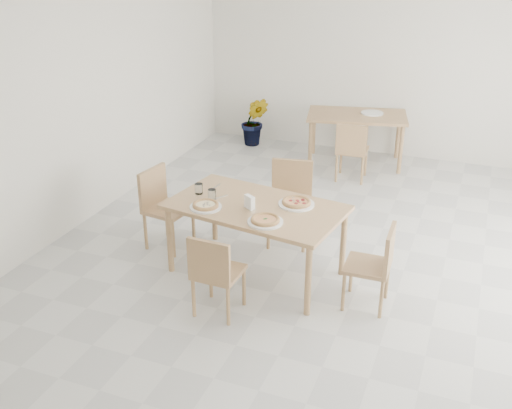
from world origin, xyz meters
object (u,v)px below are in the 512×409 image
(chair_south, at_px, (215,270))
(tumbler_b, at_px, (212,194))
(plate_pepperoni, at_px, (296,204))
(tumbler_a, at_px, (199,189))
(plate_empty, at_px, (372,113))
(pizza_mushroom, at_px, (206,205))
(main_table, at_px, (256,212))
(chair_west, at_px, (162,202))
(chair_north, at_px, (290,196))
(chair_east, at_px, (376,262))
(potted_plant, at_px, (255,121))
(napkin_holder, at_px, (250,203))
(chair_back_s, at_px, (352,148))
(chair_back_n, at_px, (356,114))
(second_table, at_px, (357,120))
(pizza_margherita, at_px, (265,220))
(plate_mushroom, at_px, (206,207))
(pizza_pepperoni, at_px, (296,202))
(plate_margherita, at_px, (265,222))

(chair_south, bearing_deg, tumbler_b, -62.63)
(plate_pepperoni, bearing_deg, tumbler_a, -174.52)
(chair_south, distance_m, plate_empty, 4.46)
(plate_empty, bearing_deg, pizza_mushroom, -102.35)
(main_table, height_order, chair_west, chair_west)
(chair_north, bearing_deg, pizza_mushroom, -126.22)
(tumbler_a, bearing_deg, chair_east, -6.58)
(chair_east, relative_size, potted_plant, 1.02)
(napkin_holder, distance_m, chair_back_s, 2.91)
(pizza_mushroom, height_order, chair_back_n, chair_back_n)
(pizza_mushroom, height_order, second_table, pizza_mushroom)
(tumbler_b, bearing_deg, chair_east, -4.56)
(chair_back_s, bearing_deg, pizza_margherita, 83.69)
(main_table, height_order, napkin_holder, napkin_holder)
(chair_back_n, bearing_deg, tumbler_b, -105.36)
(second_table, bearing_deg, plate_mushroom, -112.16)
(pizza_pepperoni, height_order, potted_plant, pizza_pepperoni)
(chair_west, bearing_deg, chair_south, -124.73)
(chair_east, xyz_separation_m, chair_back_n, (-1.19, 4.43, 0.06))
(pizza_margherita, height_order, tumbler_b, tumbler_b)
(main_table, xyz_separation_m, plate_margherita, (0.22, -0.32, 0.08))
(pizza_mushroom, bearing_deg, main_table, 28.01)
(main_table, height_order, tumbler_a, tumbler_a)
(chair_south, xyz_separation_m, tumbler_b, (-0.39, 0.80, 0.34))
(chair_west, xyz_separation_m, potted_plant, (-0.31, 3.52, -0.11))
(second_table, distance_m, chair_back_n, 0.82)
(pizza_margherita, xyz_separation_m, napkin_holder, (-0.24, 0.22, 0.04))
(tumbler_b, height_order, chair_back_s, tumbler_b)
(chair_south, bearing_deg, plate_margherita, -118.02)
(pizza_mushroom, height_order, napkin_holder, napkin_holder)
(plate_pepperoni, height_order, pizza_mushroom, pizza_mushroom)
(pizza_mushroom, relative_size, chair_back_n, 0.34)
(chair_back_s, distance_m, chair_back_n, 1.53)
(chair_east, relative_size, tumbler_b, 7.57)
(plate_mushroom, height_order, plate_empty, same)
(plate_mushroom, bearing_deg, potted_plant, 104.91)
(potted_plant, bearing_deg, pizza_margherita, -67.22)
(napkin_holder, height_order, plate_empty, napkin_holder)
(chair_north, bearing_deg, napkin_holder, -106.88)
(plate_empty, bearing_deg, pizza_margherita, -92.81)
(chair_east, height_order, pizza_mushroom, chair_east)
(pizza_mushroom, height_order, tumbler_b, tumbler_b)
(pizza_mushroom, relative_size, chair_back_s, 0.37)
(pizza_mushroom, distance_m, pizza_pepperoni, 0.88)
(plate_margherita, bearing_deg, tumbler_a, 156.31)
(napkin_holder, bearing_deg, chair_north, 116.41)
(pizza_pepperoni, xyz_separation_m, potted_plant, (-1.84, 3.57, -0.39))
(napkin_holder, relative_size, potted_plant, 0.18)
(chair_south, relative_size, chair_north, 0.89)
(pizza_mushroom, relative_size, potted_plant, 0.39)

